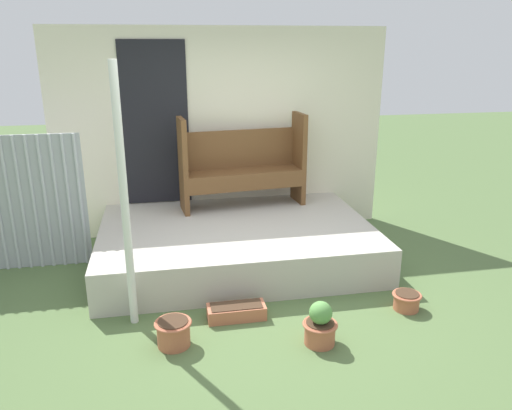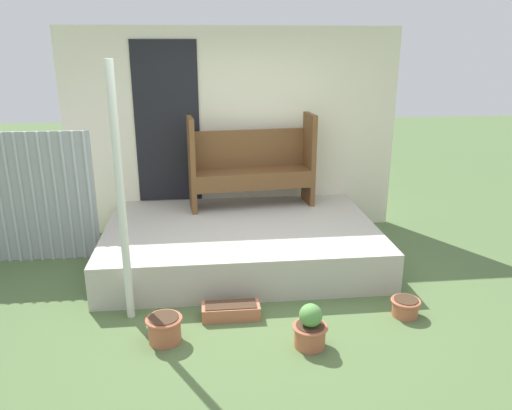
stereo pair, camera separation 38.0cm
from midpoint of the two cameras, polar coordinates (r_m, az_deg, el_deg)
ground_plane at (r=4.92m, az=-1.73°, el=-11.15°), size 24.00×24.00×0.00m
porch_slab at (r=5.74m, az=-4.16°, el=-4.35°), size 3.03×2.07×0.43m
house_wall at (r=6.46m, az=-5.87°, el=8.22°), size 4.23×0.08×2.60m
support_post at (r=4.35m, az=-17.25°, el=0.37°), size 0.07×0.07×2.28m
bench at (r=6.20m, az=-3.35°, el=4.89°), size 1.57×0.56×1.14m
flower_pot_left at (r=4.34m, az=-11.98°, el=-14.05°), size 0.31×0.31×0.23m
flower_pot_middle at (r=4.26m, az=4.74°, el=-13.63°), size 0.30×0.30×0.38m
flower_pot_right at (r=4.93m, az=14.70°, el=-10.51°), size 0.27×0.27×0.17m
planter_box_rect at (r=4.66m, az=-4.64°, el=-12.09°), size 0.53×0.21×0.13m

